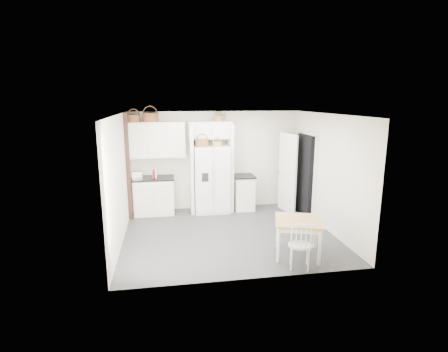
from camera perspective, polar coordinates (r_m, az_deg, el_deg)
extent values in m
plane|color=#2E2E33|center=(7.80, 0.71, -9.42)|extent=(4.50, 4.50, 0.00)
plane|color=white|center=(7.25, 0.77, 10.02)|extent=(4.50, 4.50, 0.00)
plane|color=beige|center=(9.36, -1.45, 2.55)|extent=(4.50, 0.00, 4.50)
plane|color=beige|center=(7.36, -16.75, -0.69)|extent=(0.00, 4.00, 4.00)
plane|color=beige|center=(8.12, 16.56, 0.51)|extent=(0.00, 4.00, 4.00)
cube|color=white|center=(9.09, -2.07, -0.51)|extent=(0.90, 0.72, 1.74)
cube|color=silver|center=(9.16, -11.36, -3.28)|extent=(1.00, 0.63, 0.92)
cube|color=silver|center=(9.38, 3.19, -2.78)|extent=(0.51, 0.61, 0.89)
cube|color=#A37837|center=(6.83, 11.93, -9.79)|extent=(1.06, 1.06, 0.70)
cube|color=silver|center=(6.34, 12.31, -10.99)|extent=(0.50, 0.48, 0.83)
cube|color=black|center=(9.05, -11.49, -0.33)|extent=(1.04, 0.67, 0.04)
cube|color=black|center=(9.27, 3.22, 0.00)|extent=(0.55, 0.65, 0.04)
cube|color=silver|center=(9.02, -14.00, 0.18)|extent=(0.25, 0.17, 0.17)
cube|color=red|center=(8.94, -11.39, 0.36)|extent=(0.07, 0.15, 0.21)
cube|color=beige|center=(8.94, -11.15, 0.42)|extent=(0.07, 0.16, 0.23)
cylinder|color=brown|center=(9.00, -14.53, 9.09)|extent=(0.32, 0.32, 0.18)
cylinder|color=brown|center=(8.97, -11.94, 9.35)|extent=(0.38, 0.38, 0.23)
cylinder|color=olive|center=(9.07, -0.89, 9.38)|extent=(0.25, 0.25, 0.14)
cylinder|color=brown|center=(8.80, -3.62, 5.37)|extent=(0.32, 0.32, 0.17)
cylinder|color=olive|center=(8.85, -1.12, 5.26)|extent=(0.23, 0.23, 0.12)
cube|color=silver|center=(9.01, -10.85, 5.81)|extent=(1.40, 0.34, 0.90)
cube|color=silver|center=(9.06, -2.28, 7.49)|extent=(1.12, 0.34, 0.45)
cube|color=silver|center=(9.02, -5.33, 1.16)|extent=(0.08, 0.60, 2.30)
cube|color=silver|center=(9.15, 1.05, 1.37)|extent=(0.08, 0.60, 2.30)
cube|color=black|center=(8.67, -15.37, 1.32)|extent=(0.09, 0.09, 2.60)
cube|color=black|center=(9.03, 13.18, 0.08)|extent=(0.18, 0.85, 2.05)
cube|color=white|center=(9.20, 10.32, 0.45)|extent=(0.21, 0.79, 2.05)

